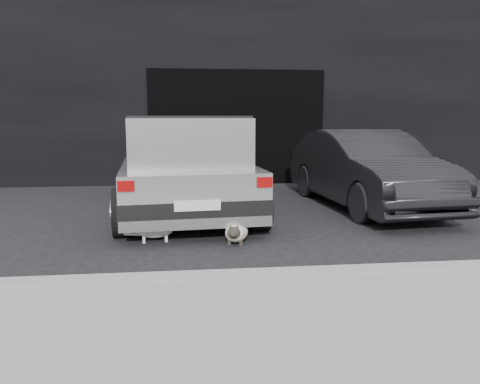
{
  "coord_description": "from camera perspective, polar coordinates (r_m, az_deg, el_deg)",
  "views": [
    {
      "loc": [
        -0.15,
        -6.74,
        1.56
      ],
      "look_at": [
        0.52,
        -0.84,
        0.59
      ],
      "focal_mm": 35.0,
      "sensor_mm": 36.0,
      "label": 1
    }
  ],
  "objects": [
    {
      "name": "cat_siamese",
      "position": [
        5.83,
        -0.48,
        -4.93
      ],
      "size": [
        0.4,
        0.83,
        0.29
      ],
      "rotation": [
        0.0,
        0.0,
        2.92
      ],
      "color": "beige",
      "rests_on": "ground"
    },
    {
      "name": "ground",
      "position": [
        6.92,
        -5.09,
        -3.83
      ],
      "size": [
        80.0,
        80.0,
        0.0
      ],
      "primitive_type": "plane",
      "color": "black",
      "rests_on": "ground"
    },
    {
      "name": "second_car",
      "position": [
        8.32,
        15.0,
        2.74
      ],
      "size": [
        1.78,
        4.15,
        1.33
      ],
      "primitive_type": "imported",
      "rotation": [
        0.0,
        0.0,
        0.09
      ],
      "color": "black",
      "rests_on": "ground"
    },
    {
      "name": "garage_opening",
      "position": [
        10.79,
        -0.38,
        7.85
      ],
      "size": [
        4.0,
        0.1,
        2.6
      ],
      "primitive_type": "cube",
      "color": "black",
      "rests_on": "ground"
    },
    {
      "name": "curb",
      "position": [
        4.55,
        8.67,
        -10.11
      ],
      "size": [
        18.0,
        0.25,
        0.12
      ],
      "primitive_type": "cube",
      "color": "gray",
      "rests_on": "ground"
    },
    {
      "name": "cat_white",
      "position": [
        5.98,
        -10.03,
        -4.47
      ],
      "size": [
        0.69,
        0.27,
        0.32
      ],
      "rotation": [
        0.0,
        0.0,
        -1.48
      ],
      "color": "silver",
      "rests_on": "ground"
    },
    {
      "name": "sidewalk",
      "position": [
        3.5,
        14.01,
        -16.53
      ],
      "size": [
        18.0,
        2.2,
        0.11
      ],
      "primitive_type": "cube",
      "color": "gray",
      "rests_on": "ground"
    },
    {
      "name": "building_facade",
      "position": [
        12.83,
        -1.37,
        13.43
      ],
      "size": [
        34.0,
        4.0,
        5.0
      ],
      "primitive_type": "cube",
      "color": "black",
      "rests_on": "ground"
    },
    {
      "name": "silver_hatchback",
      "position": [
        7.58,
        -6.88,
        3.83
      ],
      "size": [
        2.39,
        4.39,
        1.56
      ],
      "rotation": [
        0.0,
        0.0,
        0.08
      ],
      "color": "#A4A6A9",
      "rests_on": "ground"
    }
  ]
}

